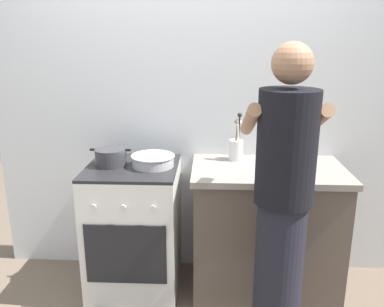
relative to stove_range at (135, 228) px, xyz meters
name	(u,v)px	position (x,y,z in m)	size (l,w,h in m)	color
ground	(184,299)	(0.35, -0.15, -0.45)	(6.00, 6.00, 0.00)	#6B5B4C
back_wall	(215,106)	(0.55, 0.35, 0.80)	(3.20, 0.10, 2.50)	silver
countertop	(265,230)	(0.90, 0.00, 0.00)	(1.00, 0.60, 0.90)	brown
stove_range	(135,228)	(0.00, 0.00, 0.00)	(0.60, 0.62, 0.90)	white
pot	(111,157)	(-0.14, 0.01, 0.51)	(0.27, 0.21, 0.11)	#38383D
mixing_bowl	(153,160)	(0.14, 0.01, 0.49)	(0.29, 0.29, 0.08)	#B7B7BC
utensil_crock	(236,147)	(0.69, 0.18, 0.54)	(0.10, 0.10, 0.33)	silver
spice_bottle	(282,161)	(0.99, 0.04, 0.49)	(0.04, 0.04, 0.08)	silver
oil_bottle	(299,152)	(1.10, 0.04, 0.55)	(0.06, 0.06, 0.24)	gold
person	(282,209)	(0.89, -0.56, 0.41)	(0.41, 0.50, 1.70)	black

